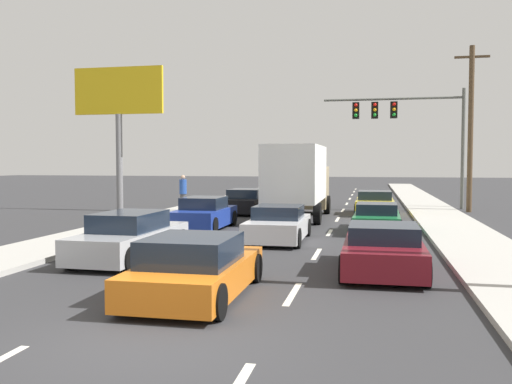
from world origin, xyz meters
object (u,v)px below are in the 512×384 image
(car_black, at_px, (246,202))
(utility_pole_mid, at_px, (471,127))
(car_green, at_px, (377,218))
(pedestrian_near_corner, at_px, (183,193))
(car_orange, at_px, (195,269))
(car_maroon, at_px, (383,250))
(car_yellow, at_px, (375,203))
(roadside_billboard, at_px, (119,106))
(box_truck, at_px, (299,178))
(traffic_signal_mast, at_px, (398,118))
(car_white, at_px, (278,225))
(car_blue, at_px, (204,214))
(car_silver, at_px, (131,237))

(car_black, height_order, utility_pole_mid, utility_pole_mid)
(car_green, relative_size, pedestrian_near_corner, 2.26)
(car_orange, height_order, car_maroon, car_orange)
(car_yellow, bearing_deg, roadside_billboard, -177.06)
(box_truck, distance_m, car_yellow, 4.97)
(car_green, xyz_separation_m, utility_pole_mid, (4.98, 9.59, 4.10))
(car_green, bearing_deg, car_maroon, -89.38)
(car_black, relative_size, utility_pole_mid, 0.49)
(traffic_signal_mast, xyz_separation_m, roadside_billboard, (-15.25, -5.04, 0.54))
(car_green, relative_size, car_maroon, 1.02)
(box_truck, height_order, car_white, box_truck)
(car_white, distance_m, car_yellow, 11.07)
(car_blue, relative_size, roadside_billboard, 0.50)
(car_orange, bearing_deg, utility_pole_mid, 67.70)
(car_silver, relative_size, traffic_signal_mast, 0.58)
(car_white, xyz_separation_m, pedestrian_near_corner, (-6.72, 9.26, 0.53))
(car_green, xyz_separation_m, traffic_signal_mast, (1.27, 11.53, 4.79))
(car_green, bearing_deg, car_orange, -107.65)
(car_silver, distance_m, car_white, 5.51)
(traffic_signal_mast, bearing_deg, car_black, -147.58)
(car_maroon, distance_m, utility_pole_mid, 18.78)
(car_yellow, bearing_deg, car_orange, -100.93)
(car_green, height_order, car_maroon, car_maroon)
(car_silver, distance_m, pedestrian_near_corner, 13.93)
(car_blue, xyz_separation_m, car_orange, (3.18, -10.81, -0.02))
(traffic_signal_mast, distance_m, utility_pole_mid, 4.25)
(car_yellow, bearing_deg, car_silver, -114.49)
(traffic_signal_mast, distance_m, pedestrian_near_corner, 13.33)
(roadside_billboard, distance_m, pedestrian_near_corner, 6.20)
(car_blue, relative_size, car_silver, 0.85)
(car_yellow, bearing_deg, traffic_signal_mast, 73.09)
(car_orange, bearing_deg, car_black, 99.70)
(roadside_billboard, height_order, pedestrian_near_corner, roadside_billboard)
(car_silver, height_order, car_maroon, car_silver)
(car_blue, relative_size, car_yellow, 0.99)
(car_silver, bearing_deg, traffic_signal_mast, 67.15)
(utility_pole_mid, bearing_deg, car_white, -122.70)
(car_black, relative_size, car_silver, 0.94)
(car_silver, height_order, car_orange, car_silver)
(pedestrian_near_corner, bearing_deg, car_orange, -69.74)
(car_white, bearing_deg, car_orange, -92.23)
(car_blue, bearing_deg, car_white, -37.95)
(car_black, height_order, car_yellow, car_black)
(car_blue, distance_m, car_green, 6.85)
(traffic_signal_mast, bearing_deg, car_maroon, -93.46)
(car_maroon, bearing_deg, car_orange, -137.95)
(car_orange, bearing_deg, box_truck, 89.84)
(car_green, distance_m, pedestrian_near_corner, 11.67)
(car_maroon, distance_m, pedestrian_near_corner, 17.28)
(traffic_signal_mast, bearing_deg, box_truck, -123.01)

